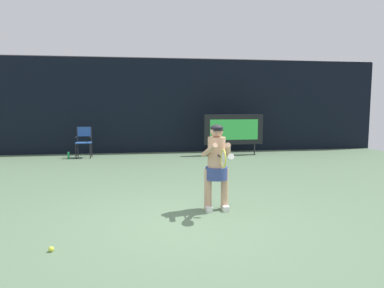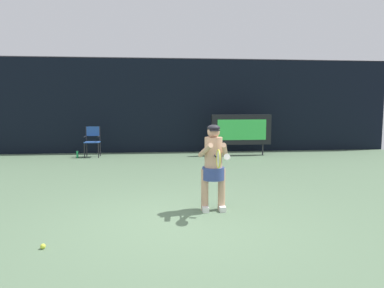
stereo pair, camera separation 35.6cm
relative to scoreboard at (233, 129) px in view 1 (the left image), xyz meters
The scene contains 8 objects.
ground 8.05m from the scoreboard, 110.09° to the right, with size 18.00×22.00×0.03m.
backdrop_screen 3.11m from the scoreboard, 156.84° to the left, with size 18.00×0.12×3.66m.
scoreboard is the anchor object (origin of this frame).
umpire_chair 5.39m from the scoreboard, behind, with size 0.52×0.44×1.08m.
water_bottle 5.93m from the scoreboard, behind, with size 0.07×0.07×0.27m.
tennis_player 7.04m from the scoreboard, 107.34° to the right, with size 0.54×0.62×1.52m.
tennis_racket 7.52m from the scoreboard, 106.24° to the right, with size 0.03×0.60×0.31m.
tennis_ball_loose 9.42m from the scoreboard, 119.12° to the right, with size 0.07×0.07×0.07m.
Camera 1 is at (-0.68, -5.42, 1.86)m, focal length 33.27 mm.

